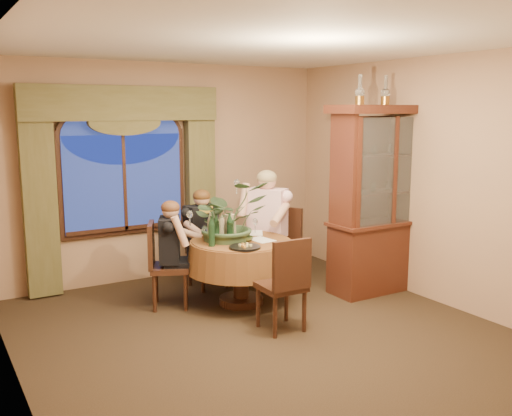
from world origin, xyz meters
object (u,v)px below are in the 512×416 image
centerpiece_plant (228,189)px  wine_bottle_5 (216,229)px  stoneware_vase (230,227)px  person_pink (267,228)px  wine_bottle_4 (210,227)px  person_back (170,254)px  wine_bottle_0 (212,226)px  chair_front_left (281,284)px  person_scarf (201,239)px  chair_back_right (208,250)px  wine_bottle_1 (221,227)px  dining_table (241,272)px  oil_lamp_left (360,90)px  chair_right (280,247)px  oil_lamp_right (410,91)px  chair_back (170,265)px  wine_bottle_3 (230,228)px  china_cabinet (381,200)px  wine_bottle_2 (212,231)px  oil_lamp_center (386,90)px  olive_bowl (246,239)px

centerpiece_plant → wine_bottle_5: 0.48m
stoneware_vase → person_pink: bearing=26.4°
centerpiece_plant → wine_bottle_4: centerpiece_plant is taller
wine_bottle_4 → wine_bottle_5: size_ratio=1.00×
person_back → wine_bottle_0: size_ratio=3.69×
chair_front_left → person_scarf: size_ratio=0.77×
chair_back_right → wine_bottle_5: (-0.27, -0.78, 0.44)m
wine_bottle_4 → stoneware_vase: bearing=-2.9°
chair_back_right → wine_bottle_5: bearing=67.5°
wine_bottle_1 → dining_table: bearing=-16.8°
chair_front_left → wine_bottle_1: wine_bottle_1 is taller
oil_lamp_left → chair_right: 2.18m
oil_lamp_right → chair_back: 3.53m
wine_bottle_5 → person_pink: bearing=26.3°
chair_back_right → wine_bottle_3: 0.91m
oil_lamp_right → oil_lamp_left: bearing=180.0°
person_scarf → chair_back: bearing=27.3°
china_cabinet → stoneware_vase: (-1.82, 0.50, -0.23)m
oil_lamp_right → wine_bottle_4: bearing=168.2°
chair_back_right → person_scarf: 0.17m
oil_lamp_right → wine_bottle_4: size_ratio=1.03×
chair_back → wine_bottle_0: bearing=94.0°
dining_table → person_scarf: bearing=99.2°
wine_bottle_1 → wine_bottle_2: size_ratio=1.00×
person_scarf → wine_bottle_0: person_scarf is taller
person_pink → wine_bottle_0: 0.99m
china_cabinet → chair_back: (-2.46, 0.73, -0.65)m
stoneware_vase → oil_lamp_center: bearing=-15.4°
wine_bottle_4 → oil_lamp_left: bearing=-17.1°
oil_lamp_left → person_scarf: oil_lamp_left is taller
chair_back_right → wine_bottle_4: 0.83m
chair_right → china_cabinet: bearing=-158.0°
stoneware_vase → wine_bottle_2: size_ratio=0.87×
china_cabinet → person_scarf: 2.26m
person_pink → stoneware_vase: size_ratio=5.12×
chair_back_right → person_pink: person_pink is taller
chair_back → centerpiece_plant: size_ratio=0.99×
centerpiece_plant → wine_bottle_5: bearing=-151.4°
china_cabinet → olive_bowl: size_ratio=13.82×
china_cabinet → person_scarf: size_ratio=1.81×
person_scarf → stoneware_vase: 0.73m
person_scarf → wine_bottle_3: bearing=78.6°
chair_back → person_back: size_ratio=0.79×
wine_bottle_3 → centerpiece_plant: bearing=66.1°
oil_lamp_center → dining_table: bearing=166.9°
oil_lamp_right → wine_bottle_0: bearing=166.7°
wine_bottle_1 → wine_bottle_3: same height
oil_lamp_right → person_pink: size_ratio=0.23×
wine_bottle_0 → wine_bottle_3: 0.23m
chair_back_right → wine_bottle_2: 1.03m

